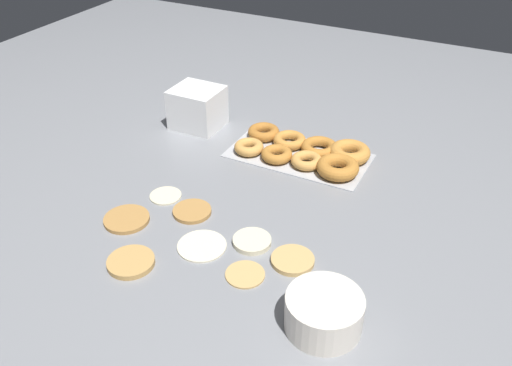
{
  "coord_description": "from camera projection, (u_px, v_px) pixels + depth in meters",
  "views": [
    {
      "loc": [
        -0.53,
        0.91,
        0.8
      ],
      "look_at": [
        -0.02,
        -0.11,
        0.04
      ],
      "focal_mm": 38.0,
      "sensor_mm": 36.0,
      "label": 1
    }
  ],
  "objects": [
    {
      "name": "donut_tray",
      "position": [
        307.0,
        152.0,
        1.54
      ],
      "size": [
        0.4,
        0.21,
        0.04
      ],
      "color": "#ADAFB5",
      "rests_on": "ground_plane"
    },
    {
      "name": "pancake_4",
      "position": [
        127.0,
        219.0,
        1.3
      ],
      "size": [
        0.11,
        0.11,
        0.01
      ],
      "primitive_type": "cylinder",
      "color": "#B27F42",
      "rests_on": "ground_plane"
    },
    {
      "name": "pancake_1",
      "position": [
        131.0,
        262.0,
        1.17
      ],
      "size": [
        0.1,
        0.1,
        0.01
      ],
      "primitive_type": "cylinder",
      "color": "tan",
      "rests_on": "ground_plane"
    },
    {
      "name": "pancake_6",
      "position": [
        166.0,
        195.0,
        1.39
      ],
      "size": [
        0.08,
        0.08,
        0.01
      ],
      "primitive_type": "cylinder",
      "color": "beige",
      "rests_on": "ground_plane"
    },
    {
      "name": "pancake_7",
      "position": [
        252.0,
        241.0,
        1.23
      ],
      "size": [
        0.09,
        0.09,
        0.01
      ],
      "primitive_type": "cylinder",
      "color": "beige",
      "rests_on": "ground_plane"
    },
    {
      "name": "pancake_3",
      "position": [
        293.0,
        260.0,
        1.18
      ],
      "size": [
        0.1,
        0.1,
        0.01
      ],
      "primitive_type": "cylinder",
      "color": "tan",
      "rests_on": "ground_plane"
    },
    {
      "name": "pancake_2",
      "position": [
        202.0,
        245.0,
        1.22
      ],
      "size": [
        0.11,
        0.11,
        0.01
      ],
      "primitive_type": "cylinder",
      "color": "beige",
      "rests_on": "ground_plane"
    },
    {
      "name": "batter_bowl",
      "position": [
        324.0,
        313.0,
        1.01
      ],
      "size": [
        0.15,
        0.15,
        0.07
      ],
      "color": "silver",
      "rests_on": "ground_plane"
    },
    {
      "name": "pancake_5",
      "position": [
        192.0,
        211.0,
        1.33
      ],
      "size": [
        0.1,
        0.1,
        0.01
      ],
      "primitive_type": "cylinder",
      "color": "#B27F42",
      "rests_on": "ground_plane"
    },
    {
      "name": "ground_plane",
      "position": [
        229.0,
        217.0,
        1.32
      ],
      "size": [
        3.0,
        3.0,
        0.0
      ],
      "primitive_type": "plane",
      "color": "gray"
    },
    {
      "name": "pancake_0",
      "position": [
        245.0,
        274.0,
        1.15
      ],
      "size": [
        0.09,
        0.09,
        0.01
      ],
      "primitive_type": "cylinder",
      "color": "tan",
      "rests_on": "ground_plane"
    },
    {
      "name": "container_stack",
      "position": [
        197.0,
        108.0,
        1.68
      ],
      "size": [
        0.15,
        0.13,
        0.12
      ],
      "color": "white",
      "rests_on": "ground_plane"
    }
  ]
}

